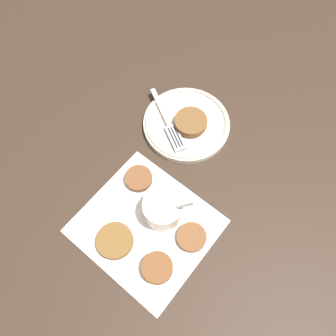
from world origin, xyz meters
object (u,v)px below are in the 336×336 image
(fork, at_px, (169,125))
(sauce_bowl, at_px, (163,209))
(fritter_on_plate, at_px, (191,122))
(serving_plate, at_px, (186,123))

(fork, bearing_deg, sauce_bowl, 130.69)
(fritter_on_plate, bearing_deg, fork, 49.21)
(serving_plate, distance_m, fork, 0.05)
(serving_plate, height_order, fritter_on_plate, fritter_on_plate)
(sauce_bowl, bearing_deg, serving_plate, -59.41)
(fritter_on_plate, bearing_deg, sauce_bowl, 117.86)
(sauce_bowl, distance_m, fritter_on_plate, 0.23)
(fritter_on_plate, relative_size, fork, 0.43)
(serving_plate, xyz_separation_m, fritter_on_plate, (-0.01, -0.00, 0.02))
(serving_plate, relative_size, fork, 1.17)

